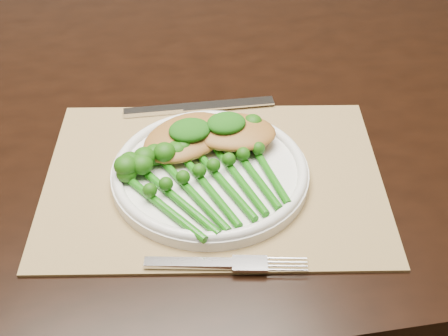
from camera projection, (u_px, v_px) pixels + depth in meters
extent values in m
cube|color=black|center=(141.00, 111.00, 0.95)|extent=(1.67, 1.04, 0.04)
cube|color=#9B7E4F|center=(214.00, 178.00, 0.80)|extent=(0.49, 0.41, 0.00)
cylinder|color=white|center=(210.00, 174.00, 0.79)|extent=(0.25, 0.25, 0.01)
torus|color=white|center=(210.00, 169.00, 0.78)|extent=(0.25, 0.25, 0.01)
cube|color=silver|center=(154.00, 111.00, 0.90)|extent=(0.09, 0.03, 0.01)
cube|color=silver|center=(228.00, 104.00, 0.91)|extent=(0.14, 0.03, 0.00)
cube|color=silver|center=(189.00, 263.00, 0.68)|extent=(0.10, 0.04, 0.01)
ellipsoid|color=#A26C2F|center=(186.00, 137.00, 0.82)|extent=(0.15, 0.14, 0.03)
ellipsoid|color=#A26C2F|center=(232.00, 132.00, 0.82)|extent=(0.14, 0.11, 0.02)
ellipsoid|color=#0D4309|center=(190.00, 130.00, 0.80)|extent=(0.05, 0.05, 0.02)
ellipsoid|color=#0D4309|center=(226.00, 123.00, 0.81)|extent=(0.05, 0.04, 0.02)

